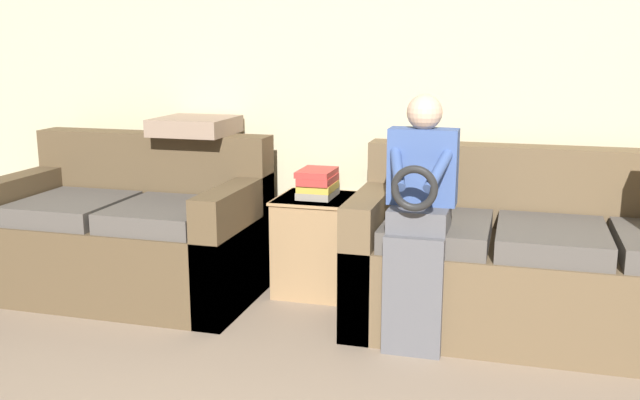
{
  "coord_description": "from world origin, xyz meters",
  "views": [
    {
      "loc": [
        0.54,
        -1.23,
        1.45
      ],
      "look_at": [
        -0.3,
        1.75,
        0.77
      ],
      "focal_mm": 40.0,
      "sensor_mm": 36.0,
      "label": 1
    }
  ],
  "objects_px": {
    "side_shelf": "(318,243)",
    "book_stack": "(318,183)",
    "throw_pillow": "(195,126)",
    "couch_side": "(132,236)",
    "child_left_seated": "(419,212)",
    "couch_main": "(548,267)"
  },
  "relations": [
    {
      "from": "side_shelf",
      "to": "book_stack",
      "type": "bearing_deg",
      "value": 94.43
    },
    {
      "from": "throw_pillow",
      "to": "couch_side",
      "type": "bearing_deg",
      "value": -134.76
    },
    {
      "from": "child_left_seated",
      "to": "book_stack",
      "type": "relative_size",
      "value": 4.24
    },
    {
      "from": "child_left_seated",
      "to": "side_shelf",
      "type": "height_order",
      "value": "child_left_seated"
    },
    {
      "from": "side_shelf",
      "to": "throw_pillow",
      "type": "distance_m",
      "value": 1.01
    },
    {
      "from": "side_shelf",
      "to": "couch_main",
      "type": "bearing_deg",
      "value": -10.57
    },
    {
      "from": "book_stack",
      "to": "child_left_seated",
      "type": "bearing_deg",
      "value": -42.08
    },
    {
      "from": "couch_side",
      "to": "child_left_seated",
      "type": "xyz_separation_m",
      "value": [
        1.72,
        -0.3,
        0.33
      ]
    },
    {
      "from": "couch_main",
      "to": "child_left_seated",
      "type": "distance_m",
      "value": 0.79
    },
    {
      "from": "couch_main",
      "to": "throw_pillow",
      "type": "xyz_separation_m",
      "value": [
        -2.05,
        0.23,
        0.63
      ]
    },
    {
      "from": "book_stack",
      "to": "throw_pillow",
      "type": "distance_m",
      "value": 0.82
    },
    {
      "from": "throw_pillow",
      "to": "side_shelf",
      "type": "bearing_deg",
      "value": 0.53
    },
    {
      "from": "book_stack",
      "to": "couch_main",
      "type": "bearing_deg",
      "value": -10.76
    },
    {
      "from": "couch_main",
      "to": "side_shelf",
      "type": "distance_m",
      "value": 1.31
    },
    {
      "from": "side_shelf",
      "to": "child_left_seated",
      "type": "bearing_deg",
      "value": -41.89
    },
    {
      "from": "couch_side",
      "to": "child_left_seated",
      "type": "bearing_deg",
      "value": -10.01
    },
    {
      "from": "couch_main",
      "to": "child_left_seated",
      "type": "bearing_deg",
      "value": -149.62
    },
    {
      "from": "couch_side",
      "to": "throw_pillow",
      "type": "xyz_separation_m",
      "value": [
        0.29,
        0.29,
        0.63
      ]
    },
    {
      "from": "couch_main",
      "to": "throw_pillow",
      "type": "height_order",
      "value": "throw_pillow"
    },
    {
      "from": "side_shelf",
      "to": "throw_pillow",
      "type": "height_order",
      "value": "throw_pillow"
    },
    {
      "from": "couch_main",
      "to": "child_left_seated",
      "type": "xyz_separation_m",
      "value": [
        -0.62,
        -0.36,
        0.33
      ]
    },
    {
      "from": "couch_side",
      "to": "book_stack",
      "type": "xyz_separation_m",
      "value": [
        1.05,
        0.3,
        0.32
      ]
    }
  ]
}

